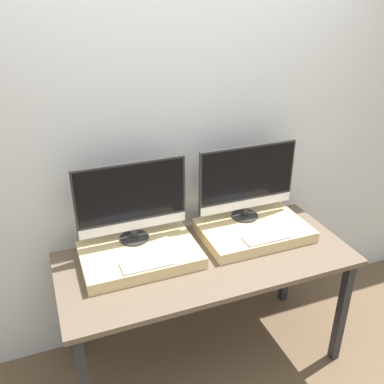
{
  "coord_description": "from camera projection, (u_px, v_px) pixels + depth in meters",
  "views": [
    {
      "loc": [
        -0.8,
        -1.47,
        2.17
      ],
      "look_at": [
        0.0,
        0.59,
        1.08
      ],
      "focal_mm": 40.0,
      "sensor_mm": 36.0,
      "label": 1
    }
  ],
  "objects": [
    {
      "name": "workbench",
      "position": [
        206.0,
        268.0,
        2.45
      ],
      "size": [
        1.66,
        0.73,
        0.77
      ],
      "color": "brown",
      "rests_on": "ground_plane"
    },
    {
      "name": "wooden_riser_left",
      "position": [
        140.0,
        255.0,
        2.37
      ],
      "size": [
        0.64,
        0.43,
        0.07
      ],
      "color": "#D6B77F",
      "rests_on": "workbench"
    },
    {
      "name": "keyboard_right",
      "position": [
        266.0,
        237.0,
        2.46
      ],
      "size": [
        0.27,
        0.11,
        0.01
      ],
      "color": "silver",
      "rests_on": "wooden_riser_right"
    },
    {
      "name": "wall_back",
      "position": [
        179.0,
        144.0,
        2.54
      ],
      "size": [
        8.0,
        0.04,
        2.6
      ],
      "color": "silver",
      "rests_on": "ground_plane"
    },
    {
      "name": "keyboard_left",
      "position": [
        147.0,
        263.0,
        2.23
      ],
      "size": [
        0.27,
        0.11,
        0.01
      ],
      "color": "silver",
      "rests_on": "wooden_riser_left"
    },
    {
      "name": "wooden_riser_right",
      "position": [
        254.0,
        231.0,
        2.61
      ],
      "size": [
        0.64,
        0.43,
        0.07
      ],
      "color": "#D6B77F",
      "rests_on": "workbench"
    },
    {
      "name": "monitor_right",
      "position": [
        247.0,
        180.0,
        2.58
      ],
      "size": [
        0.62,
        0.17,
        0.47
      ],
      "color": "#282828",
      "rests_on": "wooden_riser_right"
    },
    {
      "name": "monitor_left",
      "position": [
        132.0,
        200.0,
        2.35
      ],
      "size": [
        0.62,
        0.17,
        0.47
      ],
      "color": "#282828",
      "rests_on": "wooden_riser_left"
    }
  ]
}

